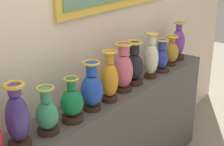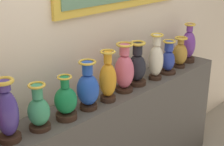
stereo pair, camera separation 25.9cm
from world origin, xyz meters
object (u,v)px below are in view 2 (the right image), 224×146
object	(u,v)px
vase_onyx	(137,66)
vase_ochre	(180,53)
vase_emerald	(66,101)
vase_rose	(124,70)
vase_violet	(188,45)
vase_sapphire	(88,88)
vase_amber	(108,79)
vase_jade	(39,111)
vase_cobalt	(168,59)
vase_indigo	(7,113)
vase_ivory	(156,59)

from	to	relation	value
vase_onyx	vase_ochre	size ratio (longest dim) A/B	1.25
vase_emerald	vase_rose	bearing A→B (deg)	2.05
vase_onyx	vase_violet	distance (m)	0.82
vase_sapphire	vase_violet	world-z (taller)	vase_violet
vase_sapphire	vase_amber	xyz separation A→B (m)	(0.19, -0.01, 0.02)
vase_onyx	vase_rose	bearing A→B (deg)	-175.46
vase_jade	vase_rose	bearing A→B (deg)	0.35
vase_violet	vase_amber	bearing A→B (deg)	-177.52
vase_sapphire	vase_ochre	xyz separation A→B (m)	(1.20, 0.01, -0.02)
vase_cobalt	vase_emerald	bearing A→B (deg)	179.95
vase_sapphire	vase_amber	distance (m)	0.19
vase_cobalt	vase_ochre	size ratio (longest dim) A/B	1.04
vase_rose	vase_onyx	xyz separation A→B (m)	(0.18, 0.01, -0.02)
vase_amber	vase_emerald	bearing A→B (deg)	178.54
vase_indigo	vase_rose	distance (m)	1.02
vase_cobalt	vase_ivory	bearing A→B (deg)	-178.76
vase_jade	vase_onyx	distance (m)	1.00
vase_cobalt	vase_violet	size ratio (longest dim) A/B	0.79
vase_sapphire	vase_ivory	world-z (taller)	vase_ivory
vase_sapphire	vase_ochre	world-z (taller)	vase_sapphire
vase_jade	vase_sapphire	xyz separation A→B (m)	(0.41, -0.01, 0.03)
vase_indigo	vase_onyx	bearing A→B (deg)	0.05
vase_indigo	vase_rose	size ratio (longest dim) A/B	0.99
vase_jade	vase_violet	distance (m)	1.82
vase_emerald	vase_rose	xyz separation A→B (m)	(0.62, 0.02, 0.05)
vase_rose	vase_ivory	bearing A→B (deg)	-4.10
vase_amber	vase_violet	size ratio (longest dim) A/B	1.01
vase_sapphire	vase_ochre	distance (m)	1.21
vase_jade	vase_onyx	xyz separation A→B (m)	(1.00, 0.02, 0.03)
vase_jade	vase_ochre	size ratio (longest dim) A/B	1.04
vase_cobalt	vase_onyx	bearing A→B (deg)	174.69
vase_indigo	vase_cobalt	world-z (taller)	vase_indigo
vase_rose	vase_onyx	distance (m)	0.18
vase_emerald	vase_amber	world-z (taller)	vase_amber
vase_amber	vase_onyx	bearing A→B (deg)	6.61
vase_cobalt	vase_ochre	distance (m)	0.21
vase_rose	vase_cobalt	distance (m)	0.58
vase_jade	vase_rose	world-z (taller)	vase_rose
vase_violet	vase_jade	bearing A→B (deg)	-179.19
vase_onyx	vase_emerald	bearing A→B (deg)	-177.39
vase_amber	vase_cobalt	world-z (taller)	vase_amber
vase_sapphire	vase_emerald	bearing A→B (deg)	-179.38
vase_amber	vase_violet	world-z (taller)	vase_amber
vase_jade	vase_ivory	world-z (taller)	vase_ivory
vase_jade	vase_amber	size ratio (longest dim) A/B	0.78
vase_emerald	vase_sapphire	bearing A→B (deg)	0.62
vase_rose	vase_cobalt	bearing A→B (deg)	-2.29
vase_rose	vase_ochre	bearing A→B (deg)	-0.92
vase_indigo	vase_amber	xyz separation A→B (m)	(0.80, -0.05, -0.01)
vase_indigo	vase_jade	world-z (taller)	vase_indigo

